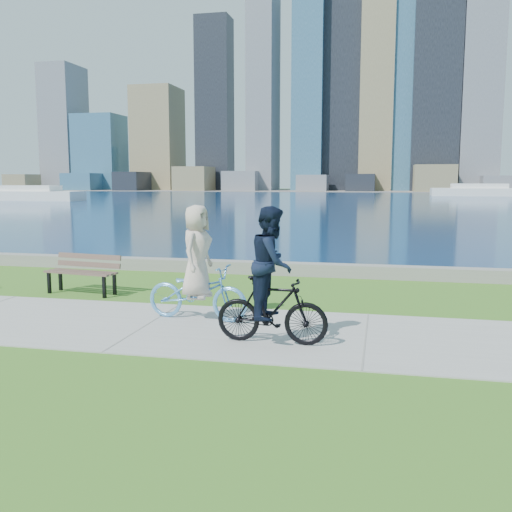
% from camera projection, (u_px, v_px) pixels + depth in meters
% --- Properties ---
extents(ground, '(320.00, 320.00, 0.00)m').
position_uv_depth(ground, '(147.00, 326.00, 10.59)').
color(ground, '#35651A').
rests_on(ground, ground).
extents(concrete_path, '(80.00, 3.50, 0.02)m').
position_uv_depth(concrete_path, '(147.00, 325.00, 10.59)').
color(concrete_path, '#979792').
rests_on(concrete_path, ground).
extents(seawall, '(90.00, 0.50, 0.35)m').
position_uv_depth(seawall, '(232.00, 267.00, 16.57)').
color(seawall, slate).
rests_on(seawall, ground).
extents(bay_water, '(320.00, 131.00, 0.01)m').
position_uv_depth(bay_water, '(352.00, 199.00, 80.25)').
color(bay_water, navy).
rests_on(bay_water, ground).
extents(far_shore, '(320.00, 30.00, 0.12)m').
position_uv_depth(far_shore, '(365.00, 191.00, 136.36)').
color(far_shore, slate).
rests_on(far_shore, ground).
extents(city_skyline, '(175.45, 22.32, 76.00)m').
position_uv_depth(city_skyline, '(356.00, 91.00, 133.29)').
color(city_skyline, olive).
rests_on(city_skyline, ground).
extents(ferry_near, '(14.30, 4.08, 1.94)m').
position_uv_depth(ferry_near, '(28.00, 194.00, 73.29)').
color(ferry_near, white).
rests_on(ferry_near, ground).
extents(ferry_far, '(15.03, 4.29, 2.04)m').
position_uv_depth(ferry_far, '(479.00, 191.00, 93.26)').
color(ferry_far, white).
rests_on(ferry_far, ground).
extents(park_bench, '(1.86, 0.87, 0.92)m').
position_uv_depth(park_bench, '(84.00, 270.00, 13.54)').
color(park_bench, black).
rests_on(park_bench, ground).
extents(cyclist_woman, '(0.92, 2.10, 2.21)m').
position_uv_depth(cyclist_woman, '(197.00, 277.00, 10.89)').
color(cyclist_woman, '#62ADEE').
rests_on(cyclist_woman, ground).
extents(cyclist_man, '(0.71, 1.87, 2.26)m').
position_uv_depth(cyclist_man, '(272.00, 287.00, 9.27)').
color(cyclist_man, black).
rests_on(cyclist_man, ground).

